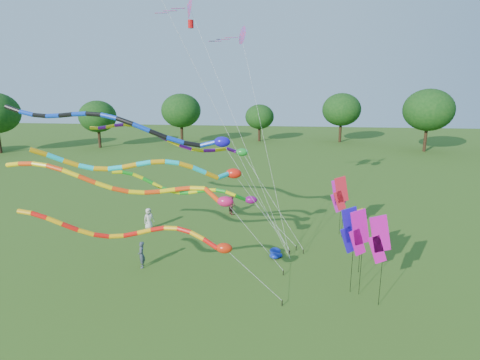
# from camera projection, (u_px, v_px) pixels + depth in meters

# --- Properties ---
(ground) EXTENTS (160.00, 160.00, 0.00)m
(ground) POSITION_uv_depth(u_px,v_px,m) (242.00, 295.00, 20.94)
(ground) COLOR #305C18
(ground) RESTS_ON ground
(tree_ring) EXTENTS (118.67, 119.02, 9.60)m
(tree_ring) POSITION_uv_depth(u_px,v_px,m) (280.00, 200.00, 18.27)
(tree_ring) COLOR #382314
(tree_ring) RESTS_ON ground
(tube_kite_red) EXTENTS (12.29, 1.67, 5.52)m
(tube_kite_red) POSITION_uv_depth(u_px,v_px,m) (151.00, 235.00, 19.41)
(tube_kite_red) COLOR black
(tube_kite_red) RESTS_ON ground
(tube_kite_orange) EXTENTS (15.48, 1.51, 7.11)m
(tube_kite_orange) POSITION_uv_depth(u_px,v_px,m) (143.00, 187.00, 22.47)
(tube_kite_orange) COLOR black
(tube_kite_orange) RESTS_ON ground
(tube_kite_purple) EXTENTS (14.54, 2.17, 8.75)m
(tube_kite_purple) POSITION_uv_depth(u_px,v_px,m) (180.00, 141.00, 25.95)
(tube_kite_purple) COLOR black
(tube_kite_purple) RESTS_ON ground
(tube_kite_blue) EXTENTS (18.50, 1.46, 9.92)m
(tube_kite_blue) POSITION_uv_depth(u_px,v_px,m) (134.00, 128.00, 24.95)
(tube_kite_blue) COLOR black
(tube_kite_blue) RESTS_ON ground
(tube_kite_cyan) EXTENTS (13.10, 5.63, 8.05)m
(tube_kite_cyan) POSITION_uv_depth(u_px,v_px,m) (167.00, 168.00, 22.24)
(tube_kite_cyan) COLOR black
(tube_kite_cyan) RESTS_ON ground
(tube_kite_green) EXTENTS (11.75, 1.00, 5.79)m
(tube_kite_green) POSITION_uv_depth(u_px,v_px,m) (201.00, 191.00, 25.81)
(tube_kite_green) COLOR black
(tube_kite_green) RESTS_ON ground
(delta_kite_high_a) EXTENTS (9.06, 5.00, 17.09)m
(delta_kite_high_a) POSITION_uv_depth(u_px,v_px,m) (189.00, 6.00, 25.33)
(delta_kite_high_a) COLOR black
(delta_kite_high_a) RESTS_ON ground
(delta_kite_high_c) EXTENTS (5.94, 6.70, 15.24)m
(delta_kite_high_c) POSITION_uv_depth(u_px,v_px,m) (241.00, 35.00, 27.23)
(delta_kite_high_c) COLOR black
(delta_kite_high_c) RESTS_ON ground
(banner_pole_violet) EXTENTS (1.16, 0.28, 4.17)m
(banner_pole_violet) POSITION_uv_depth(u_px,v_px,m) (338.00, 196.00, 28.47)
(banner_pole_violet) COLOR black
(banner_pole_violet) RESTS_ON ground
(banner_pole_blue_a) EXTENTS (1.11, 0.49, 4.75)m
(banner_pole_blue_a) POSITION_uv_depth(u_px,v_px,m) (350.00, 230.00, 20.31)
(banner_pole_blue_a) COLOR black
(banner_pole_blue_a) RESTS_ON ground
(banner_pole_red) EXTENTS (1.13, 0.42, 4.48)m
(banner_pole_red) POSITION_uv_depth(u_px,v_px,m) (341.00, 194.00, 27.89)
(banner_pole_red) COLOR black
(banner_pole_red) RESTS_ON ground
(banner_pole_magenta_b) EXTENTS (1.16, 0.22, 4.75)m
(banner_pole_magenta_b) POSITION_uv_depth(u_px,v_px,m) (379.00, 240.00, 19.13)
(banner_pole_magenta_b) COLOR black
(banner_pole_magenta_b) RESTS_ON ground
(banner_pole_orange) EXTENTS (1.10, 0.52, 3.93)m
(banner_pole_orange) POSITION_uv_depth(u_px,v_px,m) (358.00, 230.00, 22.66)
(banner_pole_orange) COLOR black
(banner_pole_orange) RESTS_ON ground
(banner_pole_magenta_a) EXTENTS (1.12, 0.45, 4.72)m
(banner_pole_magenta_a) POSITION_uv_depth(u_px,v_px,m) (359.00, 233.00, 20.08)
(banner_pole_magenta_a) COLOR black
(banner_pole_magenta_a) RESTS_ON ground
(blue_nylon_heap) EXTENTS (1.46, 0.96, 0.38)m
(blue_nylon_heap) POSITION_uv_depth(u_px,v_px,m) (270.00, 253.00, 25.54)
(blue_nylon_heap) COLOR #0C23A2
(blue_nylon_heap) RESTS_ON ground
(person_a) EXTENTS (0.92, 0.93, 1.62)m
(person_a) POSITION_uv_depth(u_px,v_px,m) (149.00, 219.00, 30.01)
(person_a) COLOR silver
(person_a) RESTS_ON ground
(person_b) EXTENTS (0.57, 0.69, 1.62)m
(person_b) POSITION_uv_depth(u_px,v_px,m) (142.00, 255.00, 23.82)
(person_b) COLOR #394151
(person_b) RESTS_ON ground
(person_c) EXTENTS (0.93, 0.96, 1.56)m
(person_c) POSITION_uv_depth(u_px,v_px,m) (232.00, 205.00, 33.42)
(person_c) COLOR maroon
(person_c) RESTS_ON ground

